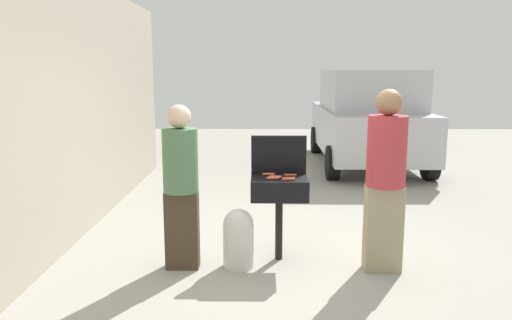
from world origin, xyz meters
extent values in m
plane|color=#9E998E|center=(0.00, 0.00, 0.00)|extent=(24.00, 24.00, 0.00)
cube|color=#B2A893|center=(-2.68, 1.00, 1.58)|extent=(0.24, 8.00, 3.15)
cylinder|color=black|center=(-0.18, -0.09, 0.34)|extent=(0.08, 0.08, 0.68)
cube|color=black|center=(-0.18, -0.09, 0.79)|extent=(0.60, 0.44, 0.22)
cube|color=black|center=(-0.18, 0.13, 1.11)|extent=(0.60, 0.05, 0.42)
cylinder|color=#C6593D|center=(-0.25, -0.17, 0.91)|extent=(0.13, 0.04, 0.03)
cylinder|color=#C6593D|center=(-0.23, -0.13, 0.91)|extent=(0.13, 0.03, 0.03)
cylinder|color=#AD4228|center=(-0.09, -0.23, 0.91)|extent=(0.13, 0.04, 0.03)
cylinder|color=#C6593D|center=(-0.29, 0.05, 0.91)|extent=(0.13, 0.04, 0.03)
cylinder|color=#AD4228|center=(-0.06, -0.01, 0.91)|extent=(0.13, 0.03, 0.03)
cylinder|color=#B74C33|center=(-0.09, -0.17, 0.91)|extent=(0.13, 0.04, 0.03)
cylinder|color=#AD4228|center=(-0.30, 0.02, 0.91)|extent=(0.13, 0.04, 0.03)
cylinder|color=#B74C33|center=(-0.22, -0.09, 0.91)|extent=(0.13, 0.03, 0.03)
cylinder|color=silver|center=(-0.61, -0.31, 0.23)|extent=(0.32, 0.32, 0.46)
sphere|color=silver|center=(-0.61, -0.31, 0.46)|extent=(0.31, 0.31, 0.31)
cube|color=#3F3323|center=(-1.18, -0.34, 0.40)|extent=(0.34, 0.19, 0.81)
cylinder|color=#4C724C|center=(-1.18, -0.34, 1.13)|extent=(0.35, 0.35, 0.64)
sphere|color=beige|center=(-1.18, -0.34, 1.57)|extent=(0.24, 0.24, 0.24)
cube|color=gray|center=(0.86, -0.39, 0.44)|extent=(0.37, 0.20, 0.88)
cylinder|color=#B23338|center=(0.86, -0.39, 1.23)|extent=(0.39, 0.39, 0.70)
sphere|color=#936B4C|center=(0.86, -0.39, 1.71)|extent=(0.26, 0.26, 0.26)
cube|color=#B7B7BC|center=(1.88, 5.44, 0.77)|extent=(1.94, 4.42, 0.90)
cube|color=#B7B7BC|center=(1.87, 5.24, 1.62)|extent=(1.78, 2.62, 0.80)
cylinder|color=black|center=(2.76, 3.89, 0.32)|extent=(0.23, 0.64, 0.64)
cylinder|color=black|center=(0.96, 3.90, 0.32)|extent=(0.23, 0.64, 0.64)
cylinder|color=black|center=(2.79, 6.97, 0.32)|extent=(0.23, 0.64, 0.64)
cylinder|color=black|center=(0.99, 6.98, 0.32)|extent=(0.23, 0.64, 0.64)
camera|label=1|loc=(-0.37, -5.25, 2.02)|focal=35.07mm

